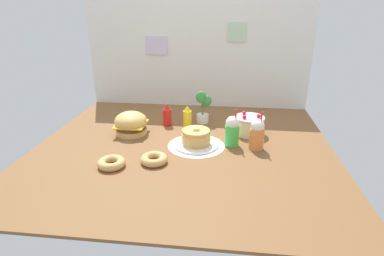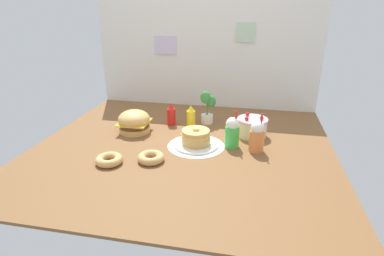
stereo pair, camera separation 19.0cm
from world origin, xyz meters
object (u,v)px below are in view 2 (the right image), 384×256
Objects in this scene: cream_soda_cup at (232,132)px; donut_pink_glaze at (109,160)px; layer_cake at (252,127)px; orange_float_cup at (257,137)px; pancake_stack at (196,139)px; donut_chocolate at (151,157)px; ketchup_bottle at (171,115)px; mustard_bottle at (191,117)px; potted_plant at (207,106)px; burger at (134,122)px.

cream_soda_cup is 0.95m from donut_pink_glaze.
layer_cake is 0.83× the size of orange_float_cup.
pancake_stack is 0.42m from donut_chocolate.
pancake_stack is 0.52m from layer_cake.
ketchup_bottle is 1.00× the size of mustard_bottle.
cream_soda_cup is 0.98× the size of potted_plant.
orange_float_cup is 1.61× the size of donut_chocolate.
donut_pink_glaze is 0.29m from donut_chocolate.
burger is at bearing -173.49° from layer_cake.
layer_cake reaches higher than pancake_stack.
potted_plant is (0.56, 0.93, 0.14)m from donut_pink_glaze.
burger reaches higher than donut_chocolate.
donut_pink_glaze is (-0.55, -0.41, -0.03)m from pancake_stack.
donut_pink_glaze is (-0.98, -0.71, -0.05)m from layer_cake.
cream_soda_cup is at bearing 33.55° from donut_chocolate.
burger is 0.87× the size of potted_plant.
burger is 0.78× the size of pancake_stack.
pancake_stack is 1.83× the size of donut_pink_glaze.
mustard_bottle is 1.08× the size of donut_chocolate.
mustard_bottle is 0.54m from cream_soda_cup.
orange_float_cup is at bearing -82.40° from layer_cake.
burger reaches higher than donut_pink_glaze.
orange_float_cup reaches higher than burger.
layer_cake is 0.75m from ketchup_bottle.
donut_pink_glaze is 0.61× the size of potted_plant.
potted_plant is at bearing 131.23° from orange_float_cup.
orange_float_cup is at bearing -9.98° from burger.
mustard_bottle is 0.73m from donut_chocolate.
pancake_stack reaches higher than donut_pink_glaze.
mustard_bottle reaches higher than layer_cake.
pancake_stack is 1.13× the size of orange_float_cup.
donut_pink_glaze is at bearing -143.96° from layer_cake.
burger is at bearing 170.67° from cream_soda_cup.
layer_cake is 1.21m from donut_pink_glaze.
donut_pink_glaze is 1.10m from potted_plant.
mustard_bottle is 1.08× the size of donut_pink_glaze.
layer_cake is at bearing 41.68° from donut_chocolate.
cream_soda_cup reaches higher than mustard_bottle.
potted_plant is at bearing 18.34° from ketchup_bottle.
ketchup_bottle is 1.08× the size of donut_chocolate.
burger is 0.88× the size of cream_soda_cup.
burger is 1.02m from layer_cake.
pancake_stack is 1.13× the size of cream_soda_cup.
potted_plant is (0.32, 0.11, 0.07)m from ketchup_bottle.
cream_soda_cup reaches higher than donut_chocolate.
orange_float_cup reaches higher than donut_pink_glaze.
layer_cake is at bearing 35.04° from pancake_stack.
pancake_stack is at bearing -72.92° from mustard_bottle.
mustard_bottle is (-0.55, 0.10, 0.02)m from layer_cake.
pancake_stack is 0.47m from orange_float_cup.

